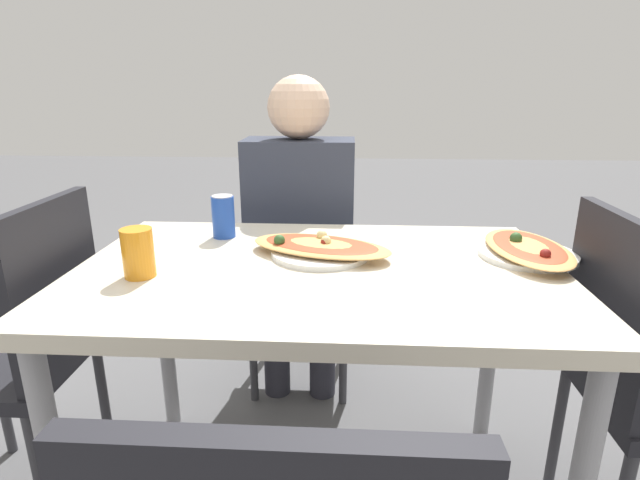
{
  "coord_description": "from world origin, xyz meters",
  "views": [
    {
      "loc": [
        0.07,
        -1.17,
        1.17
      ],
      "look_at": [
        0.0,
        0.03,
        0.79
      ],
      "focal_mm": 28.0,
      "sensor_mm": 36.0,
      "label": 1
    }
  ],
  "objects_px": {
    "person_seated": "(300,214)",
    "chair_side_left": "(24,343)",
    "drink_glass": "(138,253)",
    "soda_can": "(223,216)",
    "pizza_second": "(528,250)",
    "chair_far_seated": "(303,256)",
    "dining_table": "(319,295)",
    "pizza_main": "(321,248)"
  },
  "relations": [
    {
      "from": "drink_glass",
      "to": "pizza_second",
      "type": "height_order",
      "value": "drink_glass"
    },
    {
      "from": "chair_side_left",
      "to": "person_seated",
      "type": "height_order",
      "value": "person_seated"
    },
    {
      "from": "pizza_second",
      "to": "chair_side_left",
      "type": "bearing_deg",
      "value": -174.66
    },
    {
      "from": "drink_glass",
      "to": "person_seated",
      "type": "bearing_deg",
      "value": 66.04
    },
    {
      "from": "chair_side_left",
      "to": "pizza_main",
      "type": "bearing_deg",
      "value": -82.07
    },
    {
      "from": "soda_can",
      "to": "pizza_second",
      "type": "height_order",
      "value": "soda_can"
    },
    {
      "from": "chair_far_seated",
      "to": "soda_can",
      "type": "bearing_deg",
      "value": 68.81
    },
    {
      "from": "dining_table",
      "to": "drink_glass",
      "type": "bearing_deg",
      "value": -167.43
    },
    {
      "from": "pizza_main",
      "to": "dining_table",
      "type": "bearing_deg",
      "value": -91.17
    },
    {
      "from": "chair_side_left",
      "to": "soda_can",
      "type": "distance_m",
      "value": 0.63
    },
    {
      "from": "pizza_main",
      "to": "soda_can",
      "type": "relative_size",
      "value": 3.39
    },
    {
      "from": "soda_can",
      "to": "chair_side_left",
      "type": "bearing_deg",
      "value": -152.83
    },
    {
      "from": "pizza_main",
      "to": "person_seated",
      "type": "bearing_deg",
      "value": 101.99
    },
    {
      "from": "soda_can",
      "to": "pizza_second",
      "type": "xyz_separation_m",
      "value": [
        0.84,
        -0.13,
        -0.04
      ]
    },
    {
      "from": "chair_far_seated",
      "to": "drink_glass",
      "type": "distance_m",
      "value": 0.91
    },
    {
      "from": "pizza_main",
      "to": "drink_glass",
      "type": "distance_m",
      "value": 0.46
    },
    {
      "from": "chair_far_seated",
      "to": "pizza_second",
      "type": "relative_size",
      "value": 2.49
    },
    {
      "from": "chair_side_left",
      "to": "pizza_main",
      "type": "relative_size",
      "value": 2.12
    },
    {
      "from": "pizza_main",
      "to": "pizza_second",
      "type": "bearing_deg",
      "value": 1.51
    },
    {
      "from": "person_seated",
      "to": "chair_far_seated",
      "type": "bearing_deg",
      "value": -90.0
    },
    {
      "from": "drink_glass",
      "to": "pizza_second",
      "type": "distance_m",
      "value": 0.98
    },
    {
      "from": "chair_far_seated",
      "to": "soda_can",
      "type": "distance_m",
      "value": 0.6
    },
    {
      "from": "dining_table",
      "to": "person_seated",
      "type": "relative_size",
      "value": 1.01
    },
    {
      "from": "pizza_second",
      "to": "dining_table",
      "type": "bearing_deg",
      "value": -169.37
    },
    {
      "from": "dining_table",
      "to": "pizza_second",
      "type": "bearing_deg",
      "value": 10.63
    },
    {
      "from": "dining_table",
      "to": "pizza_main",
      "type": "height_order",
      "value": "pizza_main"
    },
    {
      "from": "chair_side_left",
      "to": "pizza_second",
      "type": "distance_m",
      "value": 1.37
    },
    {
      "from": "chair_side_left",
      "to": "person_seated",
      "type": "xyz_separation_m",
      "value": [
        0.69,
        0.63,
        0.2
      ]
    },
    {
      "from": "pizza_main",
      "to": "drink_glass",
      "type": "bearing_deg",
      "value": -156.66
    },
    {
      "from": "drink_glass",
      "to": "chair_side_left",
      "type": "bearing_deg",
      "value": 169.41
    },
    {
      "from": "chair_side_left",
      "to": "person_seated",
      "type": "relative_size",
      "value": 0.75
    },
    {
      "from": "pizza_main",
      "to": "drink_glass",
      "type": "relative_size",
      "value": 3.63
    },
    {
      "from": "person_seated",
      "to": "chair_side_left",
      "type": "bearing_deg",
      "value": 42.44
    },
    {
      "from": "soda_can",
      "to": "drink_glass",
      "type": "bearing_deg",
      "value": -110.51
    },
    {
      "from": "person_seated",
      "to": "drink_glass",
      "type": "relative_size",
      "value": 10.28
    },
    {
      "from": "dining_table",
      "to": "chair_side_left",
      "type": "xyz_separation_m",
      "value": [
        -0.79,
        -0.02,
        -0.15
      ]
    },
    {
      "from": "soda_can",
      "to": "person_seated",
      "type": "bearing_deg",
      "value": 63.16
    },
    {
      "from": "person_seated",
      "to": "pizza_main",
      "type": "relative_size",
      "value": 2.84
    },
    {
      "from": "pizza_main",
      "to": "drink_glass",
      "type": "height_order",
      "value": "drink_glass"
    },
    {
      "from": "dining_table",
      "to": "drink_glass",
      "type": "relative_size",
      "value": 10.34
    },
    {
      "from": "pizza_main",
      "to": "drink_glass",
      "type": "xyz_separation_m",
      "value": [
        -0.42,
        -0.18,
        0.04
      ]
    },
    {
      "from": "dining_table",
      "to": "pizza_main",
      "type": "relative_size",
      "value": 2.85
    }
  ]
}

